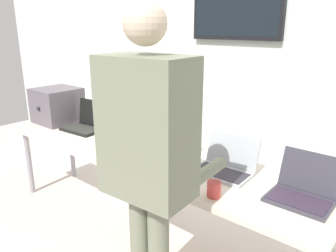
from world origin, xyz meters
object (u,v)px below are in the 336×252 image
(laptop_station_2, at_px, (168,148))
(laptop_station_3, at_px, (226,164))
(workbench, at_px, (142,156))
(laptop_station_1, at_px, (126,135))
(coffee_mug, at_px, (214,189))
(laptop_station_0, at_px, (87,123))
(laptop_station_4, at_px, (303,190))
(person, at_px, (149,152))
(equipment_box, at_px, (57,105))

(laptop_station_2, distance_m, laptop_station_3, 0.48)
(workbench, distance_m, laptop_station_1, 0.29)
(workbench, distance_m, coffee_mug, 0.86)
(workbench, height_order, coffee_mug, coffee_mug)
(workbench, distance_m, laptop_station_3, 0.71)
(laptop_station_0, relative_size, coffee_mug, 4.35)
(laptop_station_2, bearing_deg, laptop_station_4, -0.15)
(laptop_station_2, relative_size, coffee_mug, 3.64)
(laptop_station_1, relative_size, laptop_station_3, 1.05)
(laptop_station_2, distance_m, coffee_mug, 0.66)
(laptop_station_0, xyz_separation_m, laptop_station_2, (1.00, -0.02, 0.00))
(workbench, bearing_deg, laptop_station_1, 164.07)
(person, bearing_deg, laptop_station_1, 143.09)
(workbench, relative_size, coffee_mug, 32.01)
(equipment_box, xyz_separation_m, laptop_station_4, (2.41, 0.01, -0.11))
(workbench, distance_m, laptop_station_2, 0.25)
(laptop_station_1, height_order, laptop_station_2, laptop_station_2)
(equipment_box, height_order, person, person)
(workbench, xyz_separation_m, laptop_station_0, (-0.77, 0.06, 0.11))
(equipment_box, xyz_separation_m, laptop_station_0, (0.43, 0.03, -0.11))
(laptop_station_2, relative_size, laptop_station_4, 0.98)
(coffee_mug, bearing_deg, laptop_station_4, 37.00)
(equipment_box, bearing_deg, workbench, -1.81)
(laptop_station_3, bearing_deg, workbench, -173.94)
(person, bearing_deg, equipment_box, 160.60)
(workbench, distance_m, person, 0.99)
(laptop_station_1, bearing_deg, coffee_mug, -16.77)
(laptop_station_1, relative_size, person, 0.22)
(laptop_station_2, bearing_deg, laptop_station_3, 3.07)
(laptop_station_0, distance_m, laptop_station_3, 1.47)
(laptop_station_1, xyz_separation_m, laptop_station_3, (0.96, 0.00, -0.00))
(equipment_box, distance_m, laptop_station_0, 0.45)
(laptop_station_4, bearing_deg, laptop_station_1, 178.92)
(equipment_box, relative_size, laptop_station_3, 1.08)
(laptop_station_1, distance_m, laptop_station_3, 0.96)
(equipment_box, height_order, laptop_station_3, equipment_box)
(equipment_box, bearing_deg, laptop_station_4, 0.19)
(laptop_station_3, height_order, person, person)
(equipment_box, distance_m, laptop_station_1, 0.95)
(laptop_station_4, distance_m, coffee_mug, 0.49)
(workbench, height_order, laptop_station_1, laptop_station_1)
(equipment_box, height_order, laptop_station_0, equipment_box)
(laptop_station_3, bearing_deg, equipment_box, -178.91)
(laptop_station_1, bearing_deg, person, -36.91)
(laptop_station_2, relative_size, laptop_station_3, 0.88)
(laptop_station_3, distance_m, coffee_mug, 0.34)
(laptop_station_1, distance_m, person, 1.19)
(laptop_station_2, height_order, laptop_station_3, laptop_station_2)
(laptop_station_0, relative_size, laptop_station_4, 1.18)
(laptop_station_1, relative_size, coffee_mug, 4.34)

